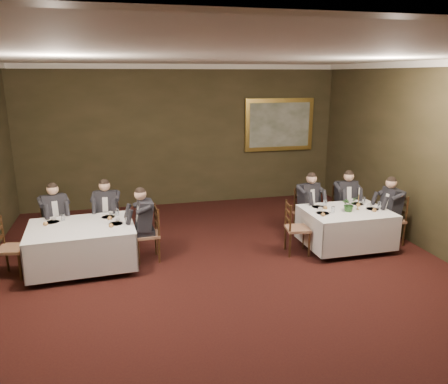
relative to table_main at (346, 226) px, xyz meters
name	(u,v)px	position (x,y,z in m)	size (l,w,h in m)	color
ground	(233,292)	(-2.55, -1.22, -0.45)	(10.00, 10.00, 0.00)	black
ceiling	(234,55)	(-2.55, -1.22, 3.05)	(8.00, 10.00, 0.10)	silver
back_wall	(183,136)	(-2.55, 3.78, 1.30)	(8.00, 0.10, 3.50)	#2E2917
crown_molding	(234,60)	(-2.55, -1.22, 2.99)	(8.00, 10.00, 0.12)	white
table_main	(346,226)	(0.00, 0.00, 0.00)	(1.61, 1.24, 0.67)	black
table_second	(82,243)	(-4.84, 0.26, 0.00)	(1.85, 1.45, 0.67)	black
chair_main_backleft	(306,222)	(-0.44, 0.81, -0.17)	(0.53, 0.52, 1.00)	#896146
diner_main_backleft	(307,212)	(-0.44, 0.80, 0.06)	(0.51, 0.57, 1.35)	black
chair_main_backright	(343,219)	(0.41, 0.82, -0.17)	(0.44, 0.42, 1.00)	#896146
diner_main_backright	(344,209)	(0.41, 0.81, 0.06)	(0.42, 0.48, 1.35)	black
chair_main_endleft	(296,239)	(-1.01, -0.01, -0.17)	(0.48, 0.50, 1.00)	#896146
chair_main_endright	(391,229)	(1.01, 0.02, -0.17)	(0.43, 0.44, 1.00)	#896146
diner_main_endright	(391,219)	(0.99, 0.02, 0.06)	(0.48, 0.42, 1.35)	black
chair_sec_backleft	(57,237)	(-5.38, 1.14, -0.17)	(0.55, 0.54, 1.00)	#896146
diner_sec_backleft	(56,226)	(-5.37, 1.13, 0.06)	(0.53, 0.58, 1.35)	black
chair_sec_backright	(109,232)	(-4.43, 1.20, -0.17)	(0.49, 0.48, 1.00)	#896146
diner_sec_backright	(108,221)	(-4.43, 1.19, 0.06)	(0.46, 0.53, 1.35)	black
chair_sec_endright	(148,245)	(-3.73, 0.33, -0.17)	(0.45, 0.47, 1.00)	#896146
diner_sec_endright	(147,233)	(-3.74, 0.33, 0.06)	(0.50, 0.44, 1.35)	black
chair_sec_endleft	(12,260)	(-5.96, 0.20, -0.17)	(0.49, 0.51, 1.00)	#896146
centerpiece	(349,203)	(0.00, -0.06, 0.47)	(0.27, 0.24, 0.30)	#2D5926
candlestick	(358,201)	(0.23, 0.00, 0.48)	(0.06, 0.06, 0.44)	#B18636
place_setting_table_main	(320,205)	(-0.38, 0.35, 0.35)	(0.33, 0.31, 0.14)	white
place_setting_table_second	(55,219)	(-5.29, 0.63, 0.35)	(0.33, 0.31, 0.14)	white
painting	(279,125)	(0.00, 3.72, 1.53)	(1.86, 0.09, 1.36)	gold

